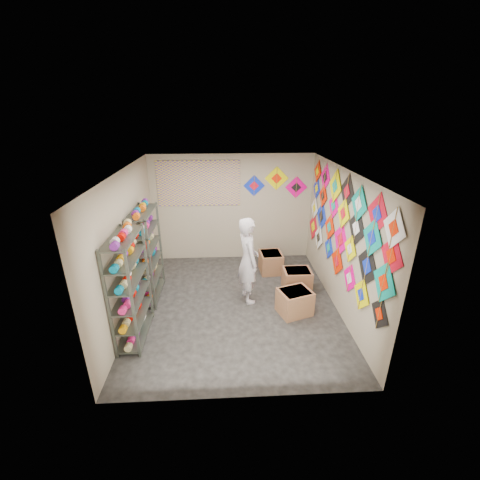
{
  "coord_description": "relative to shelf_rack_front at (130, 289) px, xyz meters",
  "views": [
    {
      "loc": [
        -0.21,
        -5.5,
        3.73
      ],
      "look_at": [
        0.1,
        0.3,
        1.3
      ],
      "focal_mm": 24.0,
      "sensor_mm": 36.0,
      "label": 1
    }
  ],
  "objects": [
    {
      "name": "room_walls",
      "position": [
        1.78,
        0.85,
        0.69
      ],
      "size": [
        4.5,
        4.5,
        4.5
      ],
      "color": "tan",
      "rests_on": "ground"
    },
    {
      "name": "back_wall_kites",
      "position": [
        2.88,
        3.09,
        1.02
      ],
      "size": [
        1.59,
        0.02,
        0.8
      ],
      "color": "#102DCF",
      "rests_on": "room_walls"
    },
    {
      "name": "shopkeeper",
      "position": [
        2.03,
        1.06,
        -0.05
      ],
      "size": [
        0.86,
        0.74,
        1.79
      ],
      "primitive_type": "imported",
      "rotation": [
        0.0,
        0.0,
        1.82
      ],
      "color": "beige",
      "rests_on": "ground"
    },
    {
      "name": "ground",
      "position": [
        1.78,
        0.85,
        -0.95
      ],
      "size": [
        4.5,
        4.5,
        0.0
      ],
      "primitive_type": "plane",
      "color": "black"
    },
    {
      "name": "carton_b",
      "position": [
        3.13,
        1.36,
        -0.71
      ],
      "size": [
        0.59,
        0.48,
        0.48
      ],
      "primitive_type": "cube",
      "rotation": [
        0.0,
        0.0,
        0.0
      ],
      "color": "#9F6945",
      "rests_on": "ground"
    },
    {
      "name": "string_spools",
      "position": [
        -0.0,
        0.65,
        0.1
      ],
      "size": [
        0.12,
        2.36,
        0.12
      ],
      "color": "#F22076",
      "rests_on": "ground"
    },
    {
      "name": "carton_c",
      "position": [
        2.68,
        2.24,
        -0.7
      ],
      "size": [
        0.55,
        0.6,
        0.49
      ],
      "primitive_type": "cube",
      "rotation": [
        0.0,
        0.0,
        0.07
      ],
      "color": "#9F6945",
      "rests_on": "ground"
    },
    {
      "name": "kite_wall_display",
      "position": [
        3.76,
        0.81,
        0.72
      ],
      "size": [
        0.06,
        4.23,
        2.02
      ],
      "color": "black",
      "rests_on": "room_walls"
    },
    {
      "name": "shelf_rack_back",
      "position": [
        0.0,
        1.3,
        0.0
      ],
      "size": [
        0.4,
        1.1,
        1.9
      ],
      "primitive_type": "cube",
      "color": "#4C5147",
      "rests_on": "ground"
    },
    {
      "name": "shelf_rack_front",
      "position": [
        0.0,
        0.0,
        0.0
      ],
      "size": [
        0.4,
        1.1,
        1.9
      ],
      "primitive_type": "cube",
      "color": "#4C5147",
      "rests_on": "ground"
    },
    {
      "name": "poster",
      "position": [
        0.98,
        3.08,
        1.05
      ],
      "size": [
        2.0,
        0.01,
        1.1
      ],
      "primitive_type": "cube",
      "color": "#674493",
      "rests_on": "room_walls"
    },
    {
      "name": "carton_a",
      "position": [
        2.9,
        0.52,
        -0.7
      ],
      "size": [
        0.72,
        0.65,
        0.49
      ],
      "primitive_type": "cube",
      "rotation": [
        0.0,
        0.0,
        0.32
      ],
      "color": "#9F6945",
      "rests_on": "ground"
    }
  ]
}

